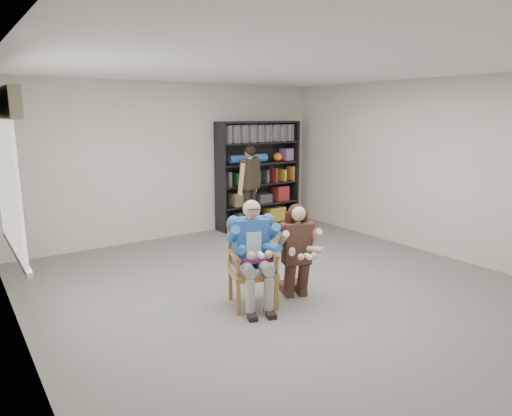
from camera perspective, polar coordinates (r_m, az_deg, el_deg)
room_shell at (r=5.49m, az=5.28°, el=2.76°), size 6.00×7.00×2.80m
floor at (r=5.88m, az=5.01°, el=-10.85°), size 6.00×7.00×0.01m
window_left at (r=5.23m, az=-28.52°, el=3.47°), size 0.16×2.00×1.75m
armchair at (r=5.42m, az=-0.41°, el=-7.20°), size 0.72×0.71×0.99m
seated_man at (r=5.37m, az=-0.41°, el=-5.70°), size 0.78×0.91×1.29m
kneeling_woman at (r=5.63m, az=5.20°, el=-5.50°), size 0.73×0.91×1.18m
bookshelf at (r=9.15m, az=0.31°, el=4.21°), size 1.80×0.38×2.10m
standing_man at (r=8.52m, az=-0.77°, el=2.21°), size 0.59×0.45×1.68m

